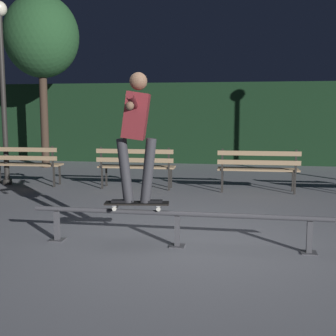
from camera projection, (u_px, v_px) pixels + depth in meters
The scene contains 10 objects.
ground_plane at pixel (180, 241), 5.63m from camera, with size 90.00×90.00×0.00m, color slate.
hedge_backdrop at pixel (219, 123), 13.93m from camera, with size 24.00×1.20×2.44m, color black.
grind_rail at pixel (177, 220), 5.38m from camera, with size 3.62×0.18×0.44m.
skateboard at pixel (137, 204), 5.44m from camera, with size 0.80×0.31×0.09m.
skateboarder at pixel (136, 126), 5.32m from camera, with size 0.63×1.40×1.56m.
park_bench_leftmost at pixel (24, 161), 9.66m from camera, with size 1.61×0.45×0.88m.
park_bench_left_center at pixel (136, 163), 9.25m from camera, with size 1.61×0.45×0.88m.
park_bench_right_center at pixel (258, 166), 8.84m from camera, with size 1.61×0.45×0.88m.
tree_far_left at pixel (41, 37), 12.36m from camera, with size 2.06×2.06×4.78m.
lamp_post_left at pixel (2, 70), 9.55m from camera, with size 0.32×0.32×3.90m.
Camera 1 is at (0.77, -5.41, 1.65)m, focal length 47.90 mm.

